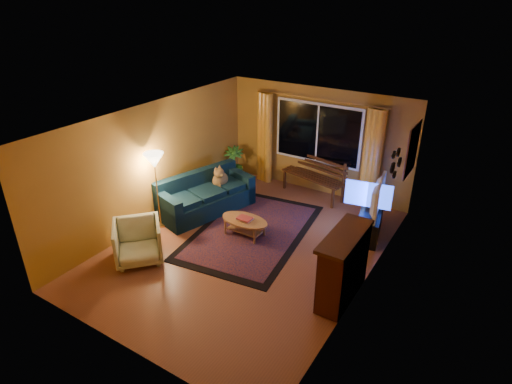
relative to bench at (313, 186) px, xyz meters
The scene contains 22 objects.
floor 2.70m from the bench, 91.66° to the right, with size 4.50×6.00×0.02m, color brown.
ceiling 3.52m from the bench, 91.66° to the right, with size 4.50×6.00×0.02m, color white.
wall_back 1.06m from the bench, 103.74° to the left, with size 4.50×0.02×2.50m, color #B37F2E.
wall_left 3.70m from the bench, 130.99° to the right, with size 0.02×6.00×2.50m, color #B37F2E.
wall_right 3.61m from the bench, 50.96° to the right, with size 0.02×6.00×2.50m, color #B37F2E.
window 1.24m from the bench, 107.07° to the left, with size 2.00×0.02×1.30m, color black.
curtain_rod 2.02m from the bench, 110.45° to the left, with size 0.03×0.03×3.20m, color #BF8C3F.
curtain_left 1.69m from the bench, behind, with size 0.36×0.36×2.24m, color #F5A62E.
curtain_right 1.56m from the bench, ahead, with size 0.36×0.36×2.24m, color #F5A62E.
bench is the anchor object (origin of this frame).
potted_plant 2.11m from the bench, behind, with size 0.49×0.49×0.88m, color #235B1E.
sofa 2.57m from the bench, 129.72° to the right, with size 0.90×2.10×0.85m, color black.
dog 2.22m from the bench, 136.67° to the right, with size 0.35×0.48×0.52m, color olive, non-canonical shape.
armchair 4.35m from the bench, 110.47° to the right, with size 0.81×0.76×0.83m, color beige.
floor_lamp 3.65m from the bench, 125.18° to the right, with size 0.27×0.27×1.61m, color #BF8C3F.
rug 2.21m from the bench, 98.21° to the right, with size 2.05×3.24×0.02m, color maroon.
coffee_table 2.39m from the bench, 98.67° to the right, with size 1.00×1.00×0.36m, color #9F6838.
tv_console 1.97m from the bench, 29.53° to the right, with size 0.41×1.24×0.52m, color black.
television 2.06m from the bench, 29.53° to the right, with size 1.13×0.15×0.65m, color black.
fireplace 3.68m from the bench, 57.46° to the right, with size 0.40×1.20×1.10m, color maroon.
mirror_cluster 2.99m from the bench, 33.11° to the right, with size 0.06×0.60×0.56m, color black, non-canonical shape.
painting 2.58m from the bench, ahead, with size 0.04×0.76×0.96m, color #D34C14.
Camera 1 is at (3.81, -5.75, 4.54)m, focal length 30.00 mm.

